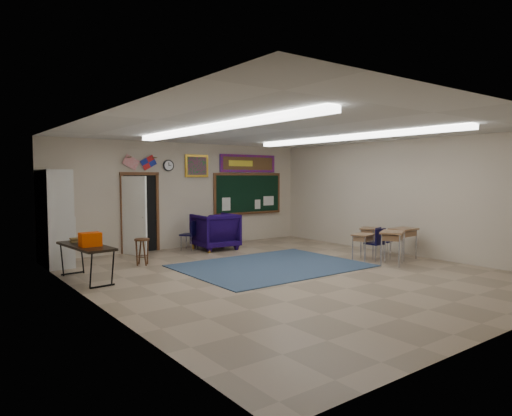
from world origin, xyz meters
TOP-DOWN VIEW (x-y plane):
  - floor at (0.00, 0.00)m, footprint 9.00×9.00m
  - back_wall at (0.00, 4.50)m, footprint 8.00×0.04m
  - left_wall at (-4.00, 0.00)m, footprint 0.04×9.00m
  - right_wall at (4.00, 0.00)m, footprint 0.04×9.00m
  - ceiling at (0.00, 0.00)m, footprint 8.00×9.00m
  - area_rug at (0.20, 0.80)m, footprint 4.00×3.00m
  - fluorescent_strips at (0.00, 0.00)m, footprint 3.86×6.00m
  - doorway at (-1.50, 4.35)m, footprint 1.10×0.89m
  - chalkboard at (2.20, 4.46)m, footprint 2.55×0.14m
  - bulletin_board at (2.20, 4.47)m, footprint 2.10×0.05m
  - framed_art_print at (0.35, 4.47)m, footprint 0.75×0.05m
  - wall_clock at (-0.55, 4.47)m, footprint 0.32×0.05m
  - wall_flags at (-1.40, 4.44)m, footprint 1.16×0.06m
  - storage_cabinet at (-3.71, 3.85)m, footprint 0.59×1.25m
  - wingback_armchair at (0.46, 3.65)m, footprint 1.16×1.19m
  - student_chair_reading at (-0.22, 3.95)m, footprint 0.57×0.57m
  - student_chair_desk_a at (2.66, -0.15)m, footprint 0.40×0.40m
  - student_chair_desk_b at (3.36, 0.11)m, footprint 0.45×0.45m
  - student_desk_front_left at (2.47, 0.05)m, footprint 0.62×0.52m
  - student_desk_front_right at (3.64, 0.84)m, footprint 0.67×0.62m
  - student_desk_back_left at (2.52, -0.76)m, footprint 0.81×0.75m
  - student_desk_back_right at (3.38, -0.46)m, footprint 0.66×0.51m
  - folding_table at (-3.61, 1.88)m, footprint 0.71×1.74m
  - wooden_stool at (-2.10, 2.70)m, footprint 0.35×0.35m

SIDE VIEW (x-z plane):
  - floor at x=0.00m, z-range 0.00..0.00m
  - area_rug at x=0.20m, z-range 0.00..0.02m
  - wooden_stool at x=-2.10m, z-range 0.01..0.63m
  - student_desk_front_left at x=2.47m, z-range 0.04..0.68m
  - student_desk_front_right at x=3.64m, z-range 0.04..0.69m
  - student_chair_desk_b at x=3.36m, z-range 0.00..0.73m
  - folding_table at x=-3.61m, z-range -0.10..0.87m
  - student_chair_desk_a at x=2.66m, z-range 0.00..0.79m
  - student_chair_reading at x=-0.22m, z-range 0.00..0.82m
  - student_desk_back_right at x=3.38m, z-range 0.05..0.82m
  - student_desk_back_left at x=2.52m, z-range 0.05..0.83m
  - wingback_armchair at x=0.46m, z-range 0.00..1.02m
  - doorway at x=-1.50m, z-range -0.02..2.14m
  - storage_cabinet at x=-3.71m, z-range 0.00..2.20m
  - chalkboard at x=2.20m, z-range 0.81..2.11m
  - back_wall at x=0.00m, z-range 0.00..3.00m
  - left_wall at x=-4.00m, z-range 0.00..3.00m
  - right_wall at x=4.00m, z-range 0.00..3.00m
  - framed_art_print at x=0.35m, z-range 2.02..2.67m
  - wall_clock at x=-0.55m, z-range 2.19..2.51m
  - bulletin_board at x=2.20m, z-range 2.18..2.73m
  - wall_flags at x=-1.40m, z-range 2.13..2.83m
  - fluorescent_strips at x=0.00m, z-range 2.89..2.99m
  - ceiling at x=0.00m, z-range 2.98..3.02m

